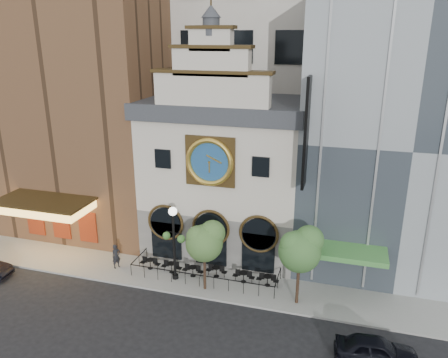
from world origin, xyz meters
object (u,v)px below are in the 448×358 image
bistro_1 (172,267)px  bistro_4 (244,276)px  bistro_2 (193,270)px  tree_right (301,248)px  bistro_3 (216,271)px  bistro_0 (150,263)px  bistro_5 (268,280)px  tree_left (205,240)px  car_right (376,350)px  pedestrian (116,256)px  lamppost (174,235)px

bistro_1 → bistro_4: size_ratio=1.00×
bistro_2 → tree_right: 8.61m
bistro_1 → bistro_3: size_ratio=1.00×
bistro_0 → bistro_2: same height
bistro_2 → bistro_5: size_ratio=1.00×
tree_left → tree_right: (6.35, 0.14, 0.27)m
bistro_2 → car_right: bearing=-23.0°
bistro_3 → bistro_4: (2.09, -0.17, 0.00)m
bistro_1 → bistro_5: (7.18, 0.23, 0.00)m
bistro_3 → bistro_5: size_ratio=1.00×
bistro_4 → pedestrian: bearing=-175.9°
pedestrian → tree_left: tree_left is taller
bistro_2 → pedestrian: (-5.98, -0.43, 0.48)m
bistro_1 → pedestrian: pedestrian is taller
bistro_3 → pedestrian: bearing=-173.5°
tree_left → tree_right: tree_right is taller
tree_left → tree_right: size_ratio=0.93×
pedestrian → tree_left: size_ratio=0.37×
bistro_1 → pedestrian: (-4.28, -0.49, 0.48)m
car_right → lamppost: (-13.63, 4.67, 2.84)m
bistro_2 → bistro_3: (1.67, 0.44, 0.00)m
tree_right → bistro_4: bearing=160.6°
bistro_0 → bistro_3: bearing=3.6°
bistro_4 → tree_right: (4.01, -1.42, 3.52)m
bistro_5 → tree_right: tree_right is taller
car_right → pedestrian: (-18.49, 4.88, 0.34)m
bistro_2 → car_right: (12.51, -5.31, 0.13)m
bistro_5 → tree_left: tree_left is taller
bistro_2 → lamppost: (-1.12, -0.64, 2.98)m
bistro_3 → tree_right: bearing=-14.6°
bistro_3 → car_right: car_right is taller
bistro_5 → car_right: car_right is taller
bistro_1 → bistro_4: (5.45, 0.21, 0.00)m
bistro_5 → tree_left: 5.44m
bistro_4 → tree_left: 4.30m
tree_left → bistro_2: bearing=137.7°
bistro_1 → lamppost: size_ratio=0.28×
bistro_1 → pedestrian: size_ratio=0.84×
bistro_4 → bistro_0: bearing=-178.8°
car_right → tree_right: (-4.74, 4.16, 3.39)m
tree_left → bistro_0: bearing=163.9°
bistro_1 → tree_right: 10.17m
bistro_1 → bistro_2: same height
bistro_3 → bistro_4: bearing=-4.7°
tree_right → lamppost: bearing=176.7°
bistro_3 → pedestrian: pedestrian is taller
bistro_0 → bistro_3: same height
bistro_4 → bistro_5: same height
bistro_1 → bistro_2: 1.70m
bistro_5 → pedestrian: bearing=-176.4°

